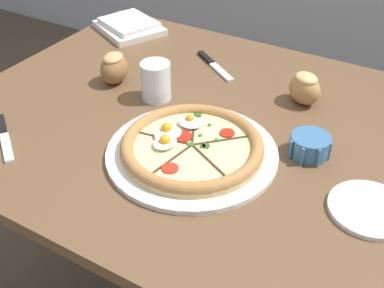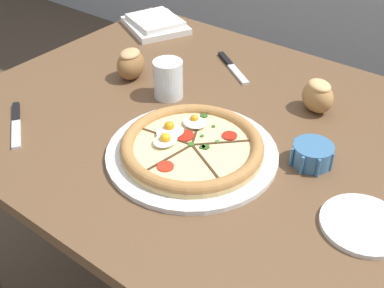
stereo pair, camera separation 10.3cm
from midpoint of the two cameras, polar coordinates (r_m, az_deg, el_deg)
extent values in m
cube|color=brown|center=(1.19, -2.73, 2.72)|extent=(1.15, 0.95, 0.03)
cube|color=brown|center=(1.94, -8.72, 3.85)|extent=(0.06, 0.06, 0.72)
cylinder|color=white|center=(1.04, -2.82, -1.16)|extent=(0.37, 0.37, 0.01)
cylinder|color=#DBB775|center=(1.04, -2.84, -0.64)|extent=(0.31, 0.31, 0.01)
cylinder|color=beige|center=(1.03, -2.85, -0.31)|extent=(0.26, 0.26, 0.00)
torus|color=#B27A42|center=(1.03, -2.86, -0.24)|extent=(0.31, 0.31, 0.03)
cube|color=#472D19|center=(0.99, -5.40, -1.97)|extent=(0.03, 0.13, 0.00)
cube|color=#472D19|center=(0.99, -0.93, -2.16)|extent=(0.12, 0.06, 0.00)
cube|color=#472D19|center=(1.04, 0.69, 0.32)|extent=(0.10, 0.10, 0.00)
cube|color=#472D19|center=(1.09, -2.50, 1.87)|extent=(0.06, 0.12, 0.00)
cube|color=#472D19|center=(1.06, -6.13, 0.57)|extent=(0.13, 0.03, 0.00)
cylinder|color=red|center=(1.06, -3.94, 0.81)|extent=(0.04, 0.04, 0.00)
cylinder|color=red|center=(1.06, 1.44, 1.20)|extent=(0.03, 0.03, 0.00)
cylinder|color=red|center=(0.97, -5.64, -3.02)|extent=(0.03, 0.03, 0.00)
ellipsoid|color=white|center=(1.03, -6.08, 0.11)|extent=(0.05, 0.06, 0.01)
sphere|color=#F4AD1E|center=(1.03, -6.09, 0.35)|extent=(0.02, 0.02, 0.02)
ellipsoid|color=white|center=(1.06, -5.67, 1.17)|extent=(0.07, 0.08, 0.01)
sphere|color=orange|center=(1.06, -5.82, 1.78)|extent=(0.02, 0.02, 0.02)
ellipsoid|color=white|center=(1.09, -2.90, 2.50)|extent=(0.06, 0.05, 0.01)
sphere|color=orange|center=(1.09, -2.98, 2.91)|extent=(0.02, 0.02, 0.02)
cylinder|color=#386B23|center=(1.09, -0.61, 2.20)|extent=(0.01, 0.01, 0.00)
cylinder|color=#477A2D|center=(1.04, 0.11, 0.42)|extent=(0.01, 0.01, 0.00)
cylinder|color=#2D5B1E|center=(1.13, -1.90, 3.38)|extent=(0.02, 0.02, 0.00)
cylinder|color=#386B23|center=(1.06, -1.81, 0.97)|extent=(0.01, 0.01, 0.00)
cylinder|color=#386B23|center=(1.03, -2.96, -0.13)|extent=(0.01, 0.01, 0.00)
cylinder|color=#2D5B1E|center=(1.07, -5.66, 1.28)|extent=(0.02, 0.02, 0.00)
cylinder|color=#2D5B1E|center=(1.03, -1.19, -0.31)|extent=(0.02, 0.02, 0.00)
cylinder|color=#2D5B1E|center=(1.03, -1.59, -0.34)|extent=(0.01, 0.01, 0.00)
cylinder|color=teal|center=(1.05, 11.04, -0.38)|extent=(0.09, 0.09, 0.05)
cylinder|color=#AD1423|center=(1.05, 11.08, -0.13)|extent=(0.07, 0.07, 0.03)
cylinder|color=teal|center=(1.04, 13.22, -1.09)|extent=(0.01, 0.01, 0.04)
cylinder|color=teal|center=(1.07, 13.13, -0.03)|extent=(0.01, 0.01, 0.04)
cylinder|color=teal|center=(1.09, 11.86, 0.80)|extent=(0.01, 0.01, 0.04)
cylinder|color=teal|center=(1.08, 10.14, 0.94)|extent=(0.01, 0.01, 0.04)
cylinder|color=teal|center=(1.06, 8.90, 0.32)|extent=(0.01, 0.01, 0.04)
cylinder|color=teal|center=(1.04, 8.88, -0.74)|extent=(0.01, 0.01, 0.04)
cylinder|color=teal|center=(1.02, 10.16, -1.63)|extent=(0.01, 0.01, 0.04)
cylinder|color=teal|center=(1.02, 11.99, -1.77)|extent=(0.01, 0.01, 0.04)
cube|color=silver|center=(1.64, -9.27, 13.38)|extent=(0.26, 0.25, 0.02)
cube|color=silver|center=(1.64, -9.33, 13.96)|extent=(0.21, 0.19, 0.02)
ellipsoid|color=#B27F47|center=(1.23, 10.88, 6.31)|extent=(0.11, 0.10, 0.08)
ellipsoid|color=#EAB775|center=(1.21, 11.04, 7.59)|extent=(0.08, 0.07, 0.02)
ellipsoid|color=olive|center=(1.33, -11.44, 8.66)|extent=(0.09, 0.11, 0.08)
ellipsoid|color=tan|center=(1.31, -11.61, 9.91)|extent=(0.07, 0.08, 0.02)
cube|color=silver|center=(1.16, -23.51, -0.47)|extent=(0.10, 0.08, 0.01)
cube|color=black|center=(1.24, -23.84, 2.03)|extent=(0.07, 0.06, 0.01)
cube|color=silver|center=(1.36, 1.32, 8.46)|extent=(0.10, 0.08, 0.01)
cube|color=black|center=(1.44, -0.41, 10.15)|extent=(0.08, 0.06, 0.01)
cylinder|color=white|center=(1.23, -6.72, 7.35)|extent=(0.08, 0.08, 0.10)
cylinder|color=silver|center=(1.24, -6.66, 6.56)|extent=(0.07, 0.07, 0.06)
cylinder|color=white|center=(0.96, 17.46, -7.49)|extent=(0.16, 0.16, 0.01)
camera|label=1|loc=(0.05, -92.86, -2.12)|focal=45.00mm
camera|label=2|loc=(0.05, 87.14, 2.12)|focal=45.00mm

